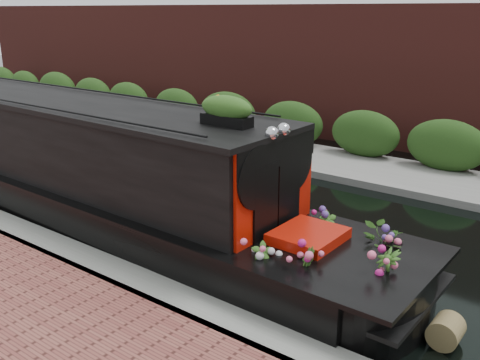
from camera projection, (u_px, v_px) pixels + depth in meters
The scene contains 7 objects.
ground at pixel (242, 216), 10.42m from camera, with size 80.00×80.00×0.00m, color black.
near_bank_coping at pixel (108, 282), 7.92m from camera, with size 40.00×0.60×0.50m, color gray.
far_bank_path at pixel (341, 168), 13.61m from camera, with size 40.00×2.40×0.34m, color gray.
far_hedge at pixel (356, 160), 14.29m from camera, with size 40.00×1.10×2.80m, color #234416.
far_brick_wall at pixel (387, 145), 15.88m from camera, with size 40.00×1.00×8.00m, color #5B231F.
narrowboat at pixel (86, 176), 10.04m from camera, with size 12.48×2.38×2.92m.
rope_fender at pixel (446, 331), 6.37m from camera, with size 0.37×0.37×0.39m, color olive.
Camera 1 is at (5.84, -7.76, 3.85)m, focal length 40.00 mm.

